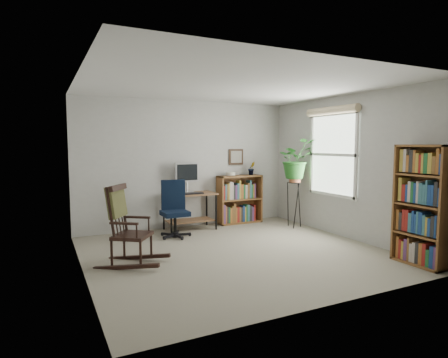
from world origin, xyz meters
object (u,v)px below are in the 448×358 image
office_chair (175,209)px  rocking_chair (132,224)px  low_bookshelf (240,199)px  desk (190,211)px  tall_bookshelf (422,205)px

office_chair → rocking_chair: 1.52m
rocking_chair → low_bookshelf: rocking_chair is taller
office_chair → low_bookshelf: size_ratio=1.02×
desk → tall_bookshelf: 3.83m
rocking_chair → tall_bookshelf: size_ratio=0.68×
office_chair → rocking_chair: rocking_chair is taller
low_bookshelf → office_chair: bearing=-160.6°
low_bookshelf → desk: bearing=-173.9°
tall_bookshelf → rocking_chair: bearing=153.9°
office_chair → low_bookshelf: (1.55, 0.55, -0.01)m
desk → office_chair: (-0.43, -0.43, 0.15)m
tall_bookshelf → low_bookshelf: bearing=104.5°
desk → low_bookshelf: size_ratio=0.98×
rocking_chair → tall_bookshelf: bearing=-80.1°
rocking_chair → low_bookshelf: (2.53, 1.70, -0.06)m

